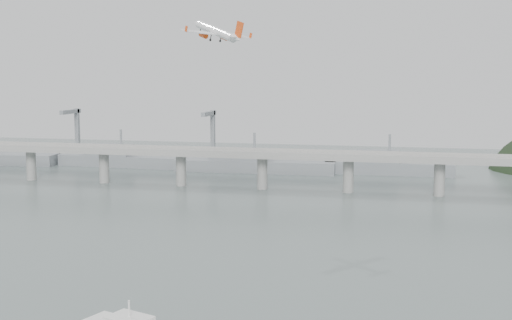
# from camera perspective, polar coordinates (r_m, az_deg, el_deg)

# --- Properties ---
(ground) EXTENTS (900.00, 900.00, 0.00)m
(ground) POSITION_cam_1_polar(r_m,az_deg,el_deg) (204.83, -3.57, -11.98)
(ground) COLOR slate
(ground) RESTS_ON ground
(bridge) EXTENTS (800.00, 22.00, 23.90)m
(bridge) POSITION_cam_1_polar(r_m,az_deg,el_deg) (392.49, 4.64, -0.03)
(bridge) COLOR #979794
(bridge) RESTS_ON ground
(distant_fleet) EXTENTS (453.00, 60.90, 40.00)m
(distant_fleet) POSITION_cam_1_polar(r_m,az_deg,el_deg) (501.06, -11.94, 0.11)
(distant_fleet) COLOR gray
(distant_fleet) RESTS_ON ground
(airliner) EXTENTS (29.56, 28.16, 12.17)m
(airliner) POSITION_cam_1_polar(r_m,az_deg,el_deg) (283.17, -3.28, 10.61)
(airliner) COLOR white
(airliner) RESTS_ON ground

